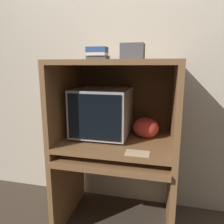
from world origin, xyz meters
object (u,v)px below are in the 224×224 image
object	(u,v)px
snack_bag	(146,128)
book_stack	(98,54)
keyboard	(101,153)
storage_box	(133,52)
mouse	(136,155)
crt_monitor	(102,112)

from	to	relation	value
snack_bag	book_stack	distance (m)	0.70
snack_bag	book_stack	world-z (taller)	book_stack
keyboard	storage_box	distance (m)	0.80
mouse	keyboard	bearing A→B (deg)	-176.85
book_stack	storage_box	size ratio (longest dim) A/B	0.92
storage_box	book_stack	bearing A→B (deg)	-171.78
snack_bag	book_stack	size ratio (longest dim) A/B	1.39
mouse	storage_box	world-z (taller)	storage_box
crt_monitor	book_stack	bearing A→B (deg)	-85.49
keyboard	snack_bag	world-z (taller)	snack_bag
keyboard	mouse	world-z (taller)	same
mouse	book_stack	world-z (taller)	book_stack
keyboard	snack_bag	size ratio (longest dim) A/B	2.18
mouse	snack_bag	xyz separation A→B (m)	(0.05, 0.20, 0.17)
mouse	crt_monitor	bearing A→B (deg)	151.15
mouse	storage_box	distance (m)	0.77
crt_monitor	snack_bag	bearing A→B (deg)	4.31
crt_monitor	snack_bag	world-z (taller)	crt_monitor
keyboard	mouse	size ratio (longest dim) A/B	8.08
book_stack	keyboard	bearing A→B (deg)	-50.45
keyboard	crt_monitor	bearing A→B (deg)	101.16
keyboard	storage_box	size ratio (longest dim) A/B	2.79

